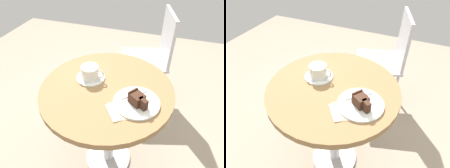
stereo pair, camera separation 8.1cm
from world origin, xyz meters
The scene contains 10 objects.
ground_plane centered at (0.00, 0.00, -0.01)m, with size 4.40×4.40×0.01m, color gray.
cafe_table centered at (0.00, 0.00, 0.58)m, with size 0.72×0.72×0.70m.
saucer centered at (-0.11, 0.05, 0.70)m, with size 0.16×0.16×0.01m.
coffee_cup centered at (-0.11, 0.04, 0.75)m, with size 0.13×0.10×0.07m.
teaspoon centered at (-0.11, -0.01, 0.71)m, with size 0.10×0.06×0.00m.
cake_plate centered at (0.18, -0.07, 0.71)m, with size 0.23×0.23×0.01m.
cake_slice centered at (0.18, -0.08, 0.74)m, with size 0.10×0.09×0.06m.
fork centered at (0.17, -0.01, 0.71)m, with size 0.11×0.12×0.00m.
napkin centered at (0.12, -0.14, 0.70)m, with size 0.18×0.17×0.00m.
cafe_chair centered at (0.16, 0.77, 0.51)m, with size 0.47×0.47×0.86m.
Camera 2 is at (0.35, -0.73, 1.39)m, focal length 32.00 mm.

